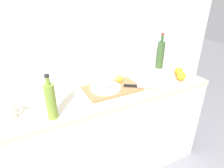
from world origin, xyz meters
name	(u,v)px	position (x,y,z in m)	size (l,w,h in m)	color
ground_plane	(98,168)	(0.00, 0.00, 0.00)	(12.00, 12.00, 0.00)	slate
back_wall	(78,40)	(0.00, 0.33, 1.25)	(3.20, 0.05, 2.50)	silver
kitchen_counter	(96,134)	(0.00, 0.00, 0.45)	(2.00, 0.60, 0.90)	white
cutting_board	(112,88)	(0.14, -0.05, 0.91)	(0.44, 0.27, 0.02)	olive
white_plate	(106,88)	(0.08, -0.04, 0.93)	(0.25, 0.25, 0.01)	white
fish_fillet	(106,85)	(0.08, -0.04, 0.95)	(0.19, 0.08, 0.04)	#999E99
chef_knife	(137,86)	(0.32, -0.14, 0.93)	(0.26, 0.18, 0.02)	silver
lemon_0	(119,79)	(0.24, 0.02, 0.95)	(0.06, 0.06, 0.06)	yellow
olive_oil_bottle	(51,101)	(-0.37, -0.22, 1.02)	(0.06, 0.06, 0.30)	olive
wine_bottle	(160,54)	(0.82, 0.18, 1.05)	(0.07, 0.07, 0.36)	#2D4723
coffee_mug_0	(9,112)	(-0.62, -0.10, 0.94)	(0.12, 0.08, 0.09)	white
coffee_mug_1	(131,67)	(0.48, 0.20, 0.95)	(0.12, 0.08, 0.10)	white
orange_0	(179,72)	(0.84, -0.08, 0.94)	(0.08, 0.08, 0.08)	orange
orange_1	(181,76)	(0.78, -0.17, 0.94)	(0.08, 0.08, 0.08)	orange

